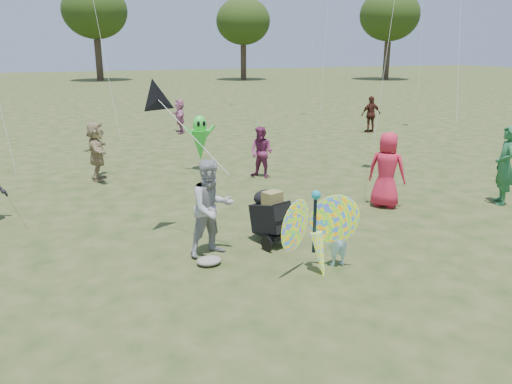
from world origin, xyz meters
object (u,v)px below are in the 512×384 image
crowd_f (505,165)px  butterfly_kite (317,233)px  child_girl (338,238)px  crowd_e (261,152)px  crowd_h (371,114)px  crowd_j (180,116)px  crowd_d (97,151)px  jogging_stroller (270,213)px  alien_kite (200,140)px  crowd_a (387,170)px  adult_man (212,208)px

crowd_f → butterfly_kite: bearing=-41.4°
child_girl → crowd_f: 5.99m
crowd_e → crowd_h: crowd_h is taller
child_girl → crowd_h: 15.08m
child_girl → crowd_j: crowd_j is taller
child_girl → crowd_h: size_ratio=0.64×
child_girl → crowd_d: 8.61m
crowd_e → jogging_stroller: bearing=-57.9°
alien_kite → crowd_a: bearing=-60.1°
crowd_h → crowd_a: bearing=60.5°
crowd_a → butterfly_kite: 4.31m
butterfly_kite → alien_kite: alien_kite is taller
crowd_e → alien_kite: size_ratio=0.88×
crowd_a → crowd_f: crowd_f is taller
crowd_d → crowd_e: bearing=-103.1°
adult_man → alien_kite: adult_man is taller
adult_man → alien_kite: 6.88m
crowd_f → alien_kite: bearing=-103.9°
crowd_h → jogging_stroller: bearing=50.8°
adult_man → crowd_j: 14.29m
crowd_h → crowd_j: 8.75m
crowd_a → jogging_stroller: bearing=66.4°
child_girl → crowd_j: size_ratio=0.69×
child_girl → alien_kite: (-0.23, 8.00, 0.44)m
child_girl → alien_kite: alien_kite is taller
crowd_a → child_girl: bearing=90.9°
crowd_a → alien_kite: (-3.12, 5.44, 0.04)m
crowd_e → alien_kite: (-1.42, 1.65, 0.20)m
butterfly_kite → adult_man: bearing=135.1°
adult_man → crowd_h: adult_man is taller
crowd_d → crowd_h: size_ratio=1.05×
alien_kite → crowd_f: bearing=-46.8°
jogging_stroller → crowd_e: bearing=51.0°
adult_man → crowd_j: bearing=67.3°
crowd_d → jogging_stroller: bearing=-151.5°
crowd_d → crowd_h: crowd_d is taller
crowd_a → crowd_f: size_ratio=0.94×
crowd_h → alien_kite: bearing=27.1°
crowd_d → crowd_f: bearing=-118.8°
crowd_h → crowd_j: crowd_h is taller
crowd_f → crowd_h: 10.93m
child_girl → adult_man: adult_man is taller
crowd_j → crowd_f: bearing=23.2°
adult_man → jogging_stroller: adult_man is taller
crowd_f → alien_kite: 8.71m
crowd_a → alien_kite: size_ratio=1.06×
crowd_a → butterfly_kite: bearing=87.5°
crowd_d → butterfly_kite: 8.51m
butterfly_kite → alien_kite: 8.11m
crowd_d → adult_man: bearing=-161.8°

